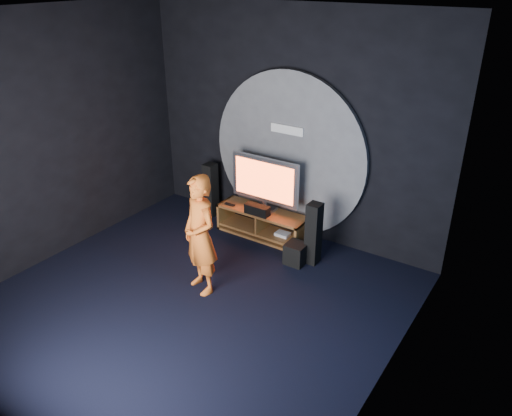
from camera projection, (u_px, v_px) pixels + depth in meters
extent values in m
plane|color=black|center=(189.00, 305.00, 6.41)|extent=(5.00, 5.00, 0.00)
cube|color=black|center=(291.00, 126.00, 7.51)|extent=(5.00, 0.04, 3.50)
cube|color=black|center=(43.00, 141.00, 6.88)|extent=(0.04, 5.00, 3.50)
cube|color=black|center=(395.00, 240.00, 4.40)|extent=(0.04, 5.00, 3.50)
cube|color=black|center=(168.00, 14.00, 4.87)|extent=(5.00, 5.00, 0.01)
cylinder|color=#515156|center=(288.00, 155.00, 7.67)|extent=(2.60, 0.08, 2.60)
cube|color=white|center=(287.00, 130.00, 7.44)|extent=(0.55, 0.03, 0.13)
cube|color=olive|center=(262.00, 212.00, 7.86)|extent=(1.48, 0.45, 0.04)
cube|color=olive|center=(262.00, 230.00, 8.01)|extent=(1.44, 0.42, 0.04)
cube|color=olive|center=(226.00, 212.00, 8.31)|extent=(0.04, 0.45, 0.45)
cube|color=olive|center=(302.00, 236.00, 7.59)|extent=(0.04, 0.45, 0.45)
cube|color=olive|center=(262.00, 221.00, 7.93)|extent=(0.03, 0.40, 0.29)
cube|color=olive|center=(262.00, 235.00, 8.04)|extent=(1.48, 0.45, 0.04)
cube|color=white|center=(283.00, 234.00, 7.80)|extent=(0.22, 0.16, 0.05)
cube|color=silver|center=(265.00, 208.00, 7.90)|extent=(0.36, 0.22, 0.04)
cylinder|color=silver|center=(265.00, 204.00, 7.86)|extent=(0.07, 0.07, 0.10)
cube|color=silver|center=(265.00, 180.00, 7.68)|extent=(1.17, 0.06, 0.72)
cube|color=#F85222|center=(264.00, 181.00, 7.66)|extent=(1.04, 0.01, 0.59)
cube|color=black|center=(257.00, 210.00, 7.71)|extent=(0.40, 0.15, 0.15)
cube|color=black|center=(230.00, 204.00, 8.03)|extent=(0.18, 0.05, 0.02)
cube|color=black|center=(211.00, 190.00, 8.53)|extent=(0.19, 0.21, 0.94)
cube|color=black|center=(313.00, 234.00, 7.14)|extent=(0.19, 0.21, 0.94)
cube|color=black|center=(296.00, 253.00, 7.25)|extent=(0.29, 0.29, 0.32)
imported|color=orange|center=(200.00, 235.00, 6.38)|extent=(0.70, 0.58, 1.63)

